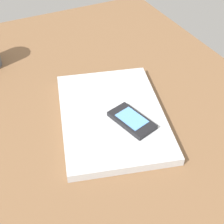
% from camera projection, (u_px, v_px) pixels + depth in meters
% --- Properties ---
extents(desk_surface, '(1.20, 0.80, 0.03)m').
position_uv_depth(desk_surface, '(115.00, 117.00, 0.78)').
color(desk_surface, brown).
rests_on(desk_surface, ground).
extents(laptop_closed, '(0.38, 0.31, 0.02)m').
position_uv_depth(laptop_closed, '(112.00, 115.00, 0.74)').
color(laptop_closed, '#B7BABC').
rests_on(laptop_closed, desk_surface).
extents(cell_phone_on_laptop, '(0.12, 0.08, 0.01)m').
position_uv_depth(cell_phone_on_laptop, '(132.00, 120.00, 0.71)').
color(cell_phone_on_laptop, black).
rests_on(cell_phone_on_laptop, laptop_closed).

